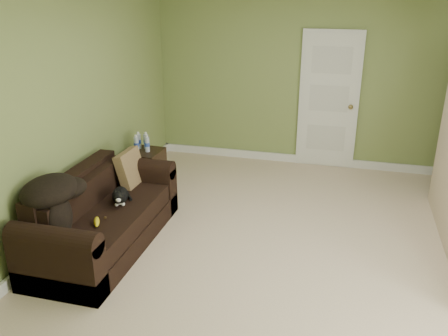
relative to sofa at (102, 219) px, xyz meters
The scene contains 13 objects.
floor 2.06m from the sofa, ahead, with size 5.00×5.50×0.01m, color #C5A98E.
wall_back 3.79m from the sofa, 56.62° to the left, with size 5.00×0.04×2.60m, color olive.
wall_front 3.32m from the sofa, 50.52° to the right, with size 5.00×0.04×2.60m, color olive.
wall_left 1.15m from the sofa, 147.86° to the left, with size 0.04×5.50×2.60m, color olive.
baseboard_back 3.64m from the sofa, 56.36° to the left, with size 5.00×0.04×0.12m, color white.
baseboard_left 0.60m from the sofa, 146.19° to the left, with size 0.04×5.50×0.12m, color white.
door 3.75m from the sofa, 54.94° to the left, with size 0.86×0.12×2.02m.
sofa is the anchor object (origin of this frame).
side_table 1.51m from the sofa, 96.56° to the left, with size 0.47×0.47×0.77m.
cat 0.30m from the sofa, 53.29° to the left, with size 0.30×0.45×0.22m.
banana 0.38m from the sofa, 67.43° to the right, with size 0.05×0.19×0.05m, color yellow.
throw_pillow 0.77m from the sofa, 88.75° to the left, with size 0.11×0.43×0.43m, color #543721.
throw_blanket 0.74m from the sofa, 115.72° to the right, with size 0.47×0.63×0.26m, color black.
Camera 1 is at (0.37, -4.26, 2.63)m, focal length 38.00 mm.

